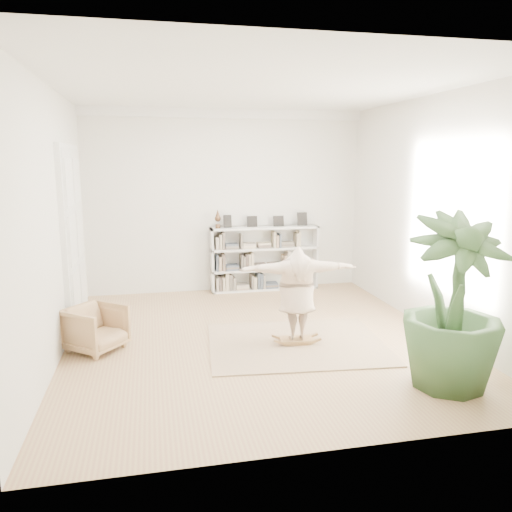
{
  "coord_description": "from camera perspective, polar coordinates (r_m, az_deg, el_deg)",
  "views": [
    {
      "loc": [
        -1.49,
        -6.92,
        2.61
      ],
      "look_at": [
        0.06,
        0.4,
        1.18
      ],
      "focal_mm": 35.0,
      "sensor_mm": 36.0,
      "label": 1
    }
  ],
  "objects": [
    {
      "name": "houseplant",
      "position": [
        6.14,
        21.59,
        -4.92
      ],
      "size": [
        1.17,
        1.17,
        2.05
      ],
      "primitive_type": "imported",
      "rotation": [
        0.0,
        0.0,
        -0.02
      ],
      "color": "#2E4D26",
      "rests_on": "floor"
    },
    {
      "name": "floor",
      "position": [
        7.54,
        0.18,
        -9.41
      ],
      "size": [
        6.0,
        6.0,
        0.0
      ],
      "primitive_type": "plane",
      "color": "#9F7352",
      "rests_on": "ground"
    },
    {
      "name": "rocker_board",
      "position": [
        7.33,
        4.62,
        -9.52
      ],
      "size": [
        0.49,
        0.32,
        0.1
      ],
      "rotation": [
        0.0,
        0.0,
        -0.09
      ],
      "color": "brown",
      "rests_on": "rug"
    },
    {
      "name": "armchair",
      "position": [
        7.34,
        -17.84,
        -7.89
      ],
      "size": [
        0.97,
        0.97,
        0.64
      ],
      "primitive_type": "imported",
      "rotation": [
        0.0,
        0.0,
        0.88
      ],
      "color": "tan",
      "rests_on": "floor"
    },
    {
      "name": "rug",
      "position": [
        7.35,
        4.62,
        -9.92
      ],
      "size": [
        2.67,
        2.21,
        0.02
      ],
      "primitive_type": "cube",
      "rotation": [
        0.0,
        0.0,
        -0.09
      ],
      "color": "tan",
      "rests_on": "floor"
    },
    {
      "name": "bookshelf",
      "position": [
        10.18,
        0.94,
        -0.36
      ],
      "size": [
        2.2,
        0.35,
        1.64
      ],
      "color": "silver",
      "rests_on": "floor"
    },
    {
      "name": "doors",
      "position": [
        8.39,
        -20.14,
        1.88
      ],
      "size": [
        0.09,
        1.78,
        2.92
      ],
      "color": "white",
      "rests_on": "floor"
    },
    {
      "name": "room_shell",
      "position": [
        10.01,
        -3.49,
        15.97
      ],
      "size": [
        6.0,
        6.0,
        6.0
      ],
      "color": "silver",
      "rests_on": "floor"
    },
    {
      "name": "person",
      "position": [
        7.11,
        4.71,
        -3.97
      ],
      "size": [
        1.7,
        0.6,
        1.36
      ],
      "primitive_type": "imported",
      "rotation": [
        0.0,
        0.0,
        3.05
      ],
      "color": "beige",
      "rests_on": "rocker_board"
    }
  ]
}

